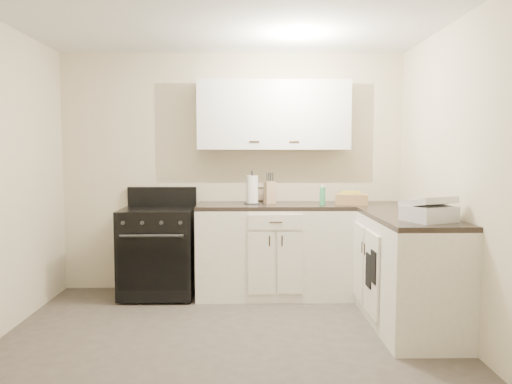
{
  "coord_description": "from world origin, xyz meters",
  "views": [
    {
      "loc": [
        0.15,
        -3.52,
        1.46
      ],
      "look_at": [
        0.23,
        0.85,
        1.11
      ],
      "focal_mm": 35.0,
      "sensor_mm": 36.0,
      "label": 1
    }
  ],
  "objects_px": {
    "stove": "(158,252)",
    "countertop_grill": "(429,213)",
    "paper_towel": "(252,190)",
    "wicker_basket": "(352,199)",
    "knife_block": "(270,192)"
  },
  "relations": [
    {
      "from": "stove",
      "to": "countertop_grill",
      "type": "bearing_deg",
      "value": -28.82
    },
    {
      "from": "stove",
      "to": "countertop_grill",
      "type": "relative_size",
      "value": 2.7
    },
    {
      "from": "paper_towel",
      "to": "wicker_basket",
      "type": "height_order",
      "value": "paper_towel"
    },
    {
      "from": "knife_block",
      "to": "countertop_grill",
      "type": "height_order",
      "value": "knife_block"
    },
    {
      "from": "paper_towel",
      "to": "wicker_basket",
      "type": "distance_m",
      "value": 1.01
    },
    {
      "from": "wicker_basket",
      "to": "countertop_grill",
      "type": "bearing_deg",
      "value": -75.03
    },
    {
      "from": "knife_block",
      "to": "stove",
      "type": "bearing_deg",
      "value": 163.93
    },
    {
      "from": "knife_block",
      "to": "wicker_basket",
      "type": "height_order",
      "value": "knife_block"
    },
    {
      "from": "countertop_grill",
      "to": "knife_block",
      "type": "bearing_deg",
      "value": 107.47
    },
    {
      "from": "stove",
      "to": "paper_towel",
      "type": "bearing_deg",
      "value": 2.82
    },
    {
      "from": "paper_towel",
      "to": "knife_block",
      "type": "bearing_deg",
      "value": 14.07
    },
    {
      "from": "paper_towel",
      "to": "wicker_basket",
      "type": "xyz_separation_m",
      "value": [
        1.0,
        -0.07,
        -0.09
      ]
    },
    {
      "from": "knife_block",
      "to": "wicker_basket",
      "type": "xyz_separation_m",
      "value": [
        0.82,
        -0.12,
        -0.06
      ]
    },
    {
      "from": "knife_block",
      "to": "wicker_basket",
      "type": "bearing_deg",
      "value": -28.84
    },
    {
      "from": "countertop_grill",
      "to": "wicker_basket",
      "type": "bearing_deg",
      "value": 82.01
    }
  ]
}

